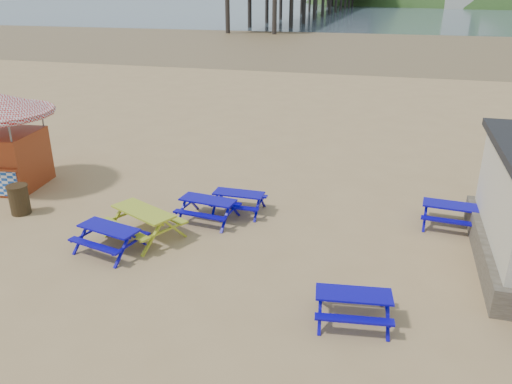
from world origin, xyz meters
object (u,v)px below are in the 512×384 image
(picnic_table_yellow, at_px, (144,224))
(ice_cream_kiosk, at_px, (1,129))
(litter_bin, at_px, (19,199))
(picnic_table_blue_a, at_px, (208,210))
(picnic_table_blue_b, at_px, (239,202))

(picnic_table_yellow, bearing_deg, ice_cream_kiosk, -174.36)
(ice_cream_kiosk, xyz_separation_m, litter_bin, (1.95, -1.90, -1.64))
(picnic_table_blue_a, distance_m, litter_bin, 5.98)
(picnic_table_blue_b, xyz_separation_m, litter_bin, (-6.58, -1.97, 0.15))
(picnic_table_blue_a, height_order, picnic_table_blue_b, picnic_table_blue_a)
(picnic_table_blue_b, bearing_deg, ice_cream_kiosk, -179.48)
(litter_bin, bearing_deg, picnic_table_yellow, -4.98)
(picnic_table_blue_b, height_order, litter_bin, litter_bin)
(picnic_table_yellow, relative_size, ice_cream_kiosk, 0.58)
(picnic_table_blue_b, bearing_deg, picnic_table_blue_a, -129.88)
(litter_bin, bearing_deg, ice_cream_kiosk, 135.77)
(picnic_table_yellow, bearing_deg, litter_bin, -159.81)
(ice_cream_kiosk, distance_m, litter_bin, 3.18)
(picnic_table_yellow, bearing_deg, picnic_table_blue_a, 73.29)
(picnic_table_blue_b, height_order, picnic_table_yellow, picnic_table_yellow)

